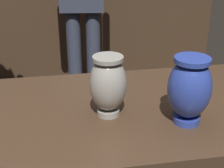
{
  "coord_description": "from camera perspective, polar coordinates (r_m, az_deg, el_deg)",
  "views": [
    {
      "loc": [
        -0.18,
        -0.99,
        1.36
      ],
      "look_at": [
        -0.02,
        -0.02,
        0.9
      ],
      "focal_mm": 53.43,
      "sensor_mm": 36.0,
      "label": 1
    }
  ],
  "objects": [
    {
      "name": "back_display_shelf",
      "position": [
        3.31,
        -6.35,
        9.56
      ],
      "size": [
        2.6,
        0.4,
        0.99
      ],
      "color": "#422D1E",
      "rests_on": "ground_plane"
    },
    {
      "name": "vase_centerpiece",
      "position": [
        1.06,
        -0.68,
        0.01
      ],
      "size": [
        0.12,
        0.12,
        0.2
      ],
      "color": "gray",
      "rests_on": "display_plinth"
    },
    {
      "name": "vase_right_accent",
      "position": [
        1.04,
        13.13,
        -0.7
      ],
      "size": [
        0.14,
        0.14,
        0.22
      ],
      "color": "#2D429E",
      "rests_on": "display_plinth"
    }
  ]
}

